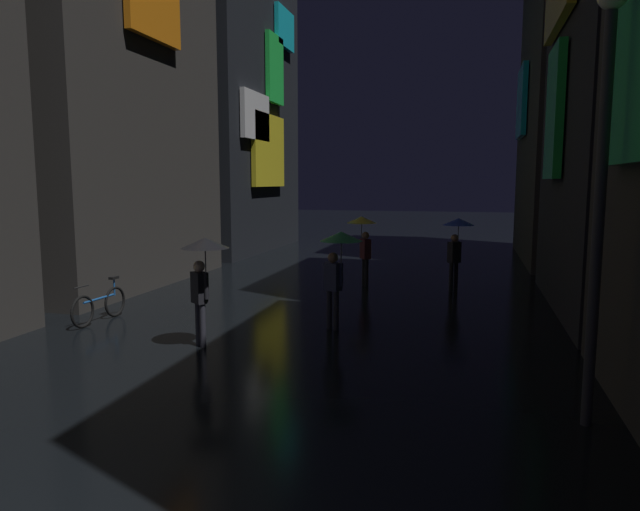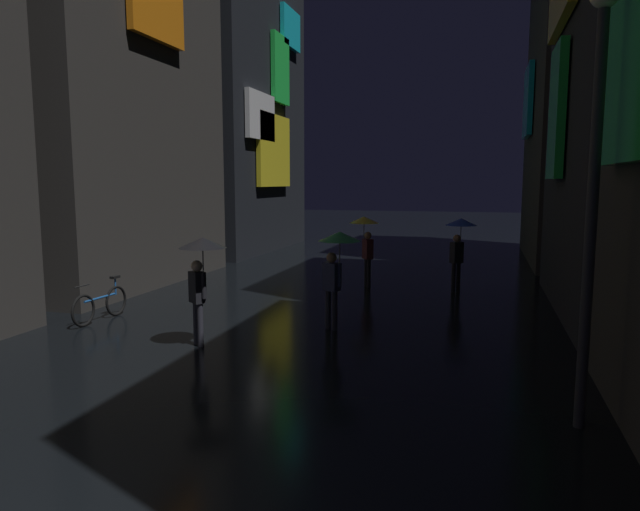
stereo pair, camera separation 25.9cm
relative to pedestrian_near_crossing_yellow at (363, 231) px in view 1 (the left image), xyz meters
name	(u,v)px [view 1 (the left image)]	position (x,y,z in m)	size (l,w,h in m)	color
building_left_far	(228,101)	(-7.79, 7.92, 5.15)	(4.25, 8.91, 13.64)	black
building_right_far	(585,34)	(7.17, 7.89, 7.17)	(4.25, 8.84, 17.67)	#33302D
pedestrian_near_crossing_yellow	(363,231)	(0.00, 0.00, 0.00)	(0.90, 0.90, 2.12)	black
pedestrian_foreground_right_blue	(457,234)	(2.78, -0.14, 0.00)	(0.90, 0.90, 2.12)	black
pedestrian_midstreet_left_black	(203,261)	(-1.72, -7.19, 0.00)	(0.90, 0.90, 2.12)	#2D2D38
pedestrian_foreground_left_green	(338,253)	(0.46, -5.28, 0.00)	(0.90, 0.90, 2.12)	#2D2D38
bicycle_parked_at_storefront	(100,305)	(-4.92, -5.97, -1.28)	(0.16, 1.82, 0.96)	black
streetlamp_right_near	(603,156)	(4.68, -9.14, 1.80)	(0.36, 0.36, 5.55)	#2D2D33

